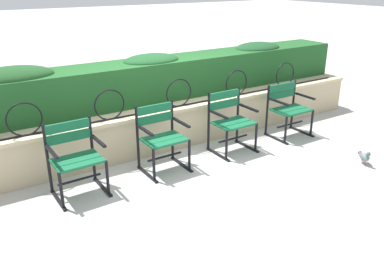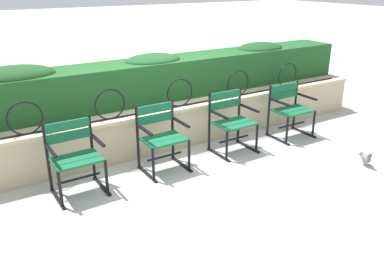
# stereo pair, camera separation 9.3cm
# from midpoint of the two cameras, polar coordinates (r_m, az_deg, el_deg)

# --- Properties ---
(ground_plane) EXTENTS (60.00, 60.00, 0.00)m
(ground_plane) POSITION_cam_midpoint_polar(r_m,az_deg,el_deg) (5.36, -0.20, -5.67)
(ground_plane) COLOR #ADADA8
(stone_wall) EXTENTS (7.45, 0.41, 0.62)m
(stone_wall) POSITION_cam_midpoint_polar(r_m,az_deg,el_deg) (5.86, -4.36, 0.07)
(stone_wall) COLOR tan
(stone_wall) RESTS_ON ground
(iron_arch_fence) EXTENTS (6.90, 0.02, 0.42)m
(iron_arch_fence) POSITION_cam_midpoint_polar(r_m,az_deg,el_deg) (5.53, -6.66, 4.01)
(iron_arch_fence) COLOR black
(iron_arch_fence) RESTS_ON stone_wall
(hedge_row) EXTENTS (7.30, 0.68, 0.73)m
(hedge_row) POSITION_cam_midpoint_polar(r_m,az_deg,el_deg) (6.10, -7.09, 7.12)
(hedge_row) COLOR #1E5123
(hedge_row) RESTS_ON stone_wall
(park_chair_leftmost) EXTENTS (0.59, 0.54, 0.86)m
(park_chair_leftmost) POSITION_cam_midpoint_polar(r_m,az_deg,el_deg) (4.78, -17.07, -3.97)
(park_chair_leftmost) COLOR #145B38
(park_chair_leftmost) RESTS_ON ground
(park_chair_centre_left) EXTENTS (0.57, 0.53, 0.87)m
(park_chair_centre_left) POSITION_cam_midpoint_polar(r_m,az_deg,el_deg) (5.16, -4.97, -1.17)
(park_chair_centre_left) COLOR #145B38
(park_chair_centre_left) RESTS_ON ground
(park_chair_centre_right) EXTENTS (0.59, 0.53, 0.88)m
(park_chair_centre_right) POSITION_cam_midpoint_polar(r_m,az_deg,el_deg) (5.74, 5.10, 1.19)
(park_chair_centre_right) COLOR #145B38
(park_chair_centre_right) RESTS_ON ground
(park_chair_rightmost) EXTENTS (0.61, 0.52, 0.83)m
(park_chair_rightmost) POSITION_cam_midpoint_polar(r_m,az_deg,el_deg) (6.46, 13.27, 2.88)
(park_chair_rightmost) COLOR #145B38
(park_chair_rightmost) RESTS_ON ground
(pigeon_near_chairs) EXTENTS (0.20, 0.27, 0.22)m
(pigeon_near_chairs) POSITION_cam_midpoint_polar(r_m,az_deg,el_deg) (5.87, 23.21, -3.79)
(pigeon_near_chairs) COLOR slate
(pigeon_near_chairs) RESTS_ON ground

